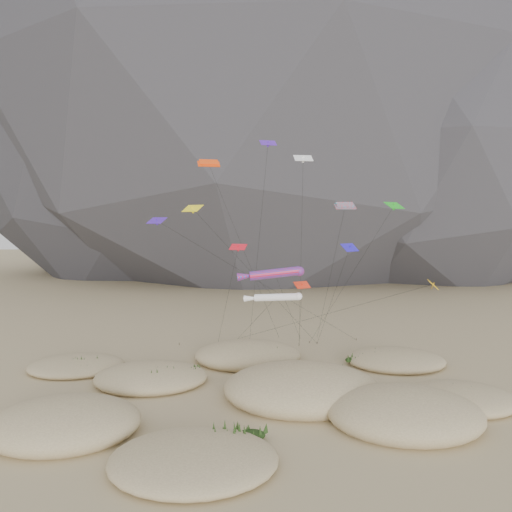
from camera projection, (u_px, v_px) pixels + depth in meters
The scene contains 10 objects.
ground at pixel (270, 406), 46.85m from camera, with size 500.00×500.00×0.00m, color #CCB789.
rock_headland at pixel (273, 48), 160.05m from camera, with size 226.37×148.64×177.50m.
dunes at pixel (265, 390), 49.24m from camera, with size 51.31×37.32×4.29m.
dune_grass at pixel (261, 382), 51.06m from camera, with size 41.50×27.42×1.50m.
kite_stakes at pixel (270, 342), 70.76m from camera, with size 25.45×3.37×0.30m.
rainbow_tube_kite at pixel (272, 274), 53.13m from camera, with size 8.96×20.06×12.56m.
white_tube_kite at pixel (274, 297), 55.62m from camera, with size 8.41×13.88×9.50m.
orange_parafoil at pixel (210, 166), 59.13m from camera, with size 10.68×13.70×24.67m.
multi_parafoil at pixel (345, 208), 58.12m from camera, with size 2.54×15.66×19.58m.
delta_kites at pixel (295, 226), 57.13m from camera, with size 32.73×19.25×26.43m.
Camera 1 is at (-2.17, -45.66, 17.50)m, focal length 35.00 mm.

